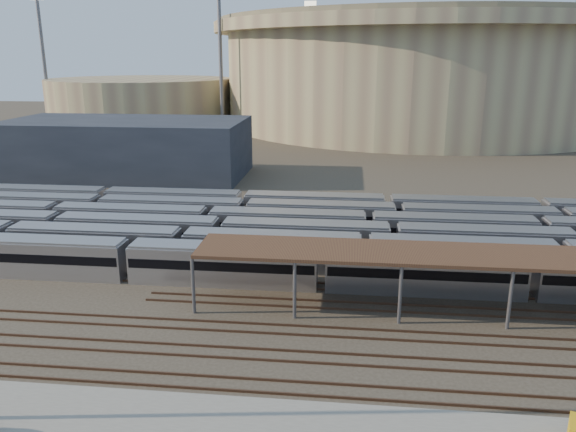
{
  "coord_description": "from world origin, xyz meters",
  "views": [
    {
      "loc": [
        4.73,
        -41.14,
        21.21
      ],
      "look_at": [
        -1.17,
        12.0,
        5.74
      ],
      "focal_mm": 35.0,
      "sensor_mm": 36.0,
      "label": 1
    }
  ],
  "objects": [
    {
      "name": "ground",
      "position": [
        0.0,
        0.0,
        0.0
      ],
      "size": [
        420.0,
        420.0,
        0.0
      ],
      "primitive_type": "plane",
      "color": "#383026",
      "rests_on": "ground"
    },
    {
      "name": "service_building",
      "position": [
        -35.0,
        55.0,
        5.0
      ],
      "size": [
        42.0,
        20.0,
        10.0
      ],
      "primitive_type": "cube",
      "color": "#1E232D",
      "rests_on": "ground"
    },
    {
      "name": "floodlight_1",
      "position": [
        -85.0,
        120.0,
        20.65
      ],
      "size": [
        4.0,
        1.0,
        38.4
      ],
      "color": "#5D5D62",
      "rests_on": "ground"
    },
    {
      "name": "secondary_arena",
      "position": [
        -60.0,
        130.0,
        7.0
      ],
      "size": [
        56.0,
        56.0,
        14.0
      ],
      "primitive_type": "cylinder",
      "color": "tan",
      "rests_on": "ground"
    },
    {
      "name": "floodlight_0",
      "position": [
        -30.0,
        110.0,
        20.65
      ],
      "size": [
        4.0,
        1.0,
        38.4
      ],
      "color": "#5D5D62",
      "rests_on": "ground"
    },
    {
      "name": "inspection_shed",
      "position": [
        22.0,
        4.0,
        4.98
      ],
      "size": [
        60.3,
        6.0,
        5.3
      ],
      "color": "#5D5D62",
      "rests_on": "ground"
    },
    {
      "name": "empty_tracks",
      "position": [
        0.0,
        -5.0,
        0.09
      ],
      "size": [
        170.0,
        9.62,
        0.18
      ],
      "color": "#4C3323",
      "rests_on": "ground"
    },
    {
      "name": "stadium",
      "position": [
        25.0,
        140.0,
        16.47
      ],
      "size": [
        124.0,
        124.0,
        32.5
      ],
      "color": "tan",
      "rests_on": "ground"
    },
    {
      "name": "floodlight_3",
      "position": [
        -10.0,
        160.0,
        20.65
      ],
      "size": [
        4.0,
        1.0,
        38.4
      ],
      "color": "#5D5D62",
      "rests_on": "ground"
    },
    {
      "name": "subway_trains",
      "position": [
        4.6,
        18.5,
        1.8
      ],
      "size": [
        129.74,
        23.9,
        3.6
      ],
      "color": "#A2A1A6",
      "rests_on": "ground"
    }
  ]
}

